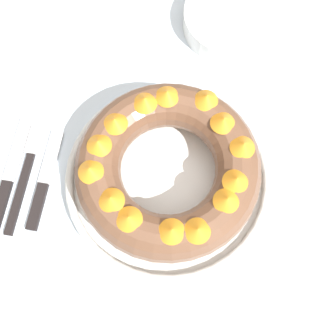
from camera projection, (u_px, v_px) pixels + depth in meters
The scene contains 8 objects.
ground_plane at pixel (162, 252), 1.34m from camera, with size 8.00×8.00×0.00m, color gray.
dining_table at pixel (157, 208), 0.71m from camera, with size 1.25×0.92×0.78m.
serving_dish at pixel (168, 177), 0.60m from camera, with size 0.31×0.31×0.03m.
bundt_cake at pixel (168, 168), 0.55m from camera, with size 0.27×0.27×0.08m.
fork at pixel (27, 169), 0.61m from camera, with size 0.02×0.18×0.01m.
serving_knife at pixel (7, 184), 0.61m from camera, with size 0.02×0.20×0.01m.
cake_knife at pixel (43, 186), 0.61m from camera, with size 0.02×0.16×0.01m.
side_bowl at pixel (231, 20), 0.69m from camera, with size 0.17×0.17×0.04m, color white.
Camera 1 is at (0.04, -0.15, 1.36)m, focal length 42.00 mm.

